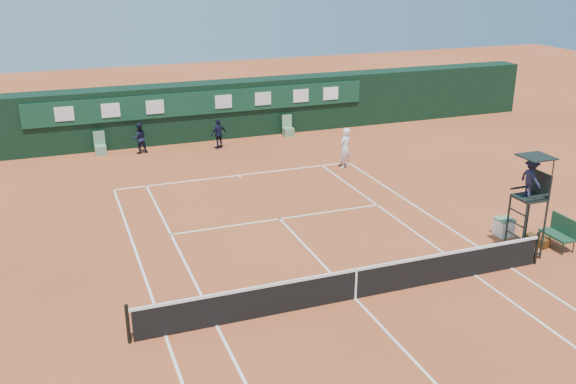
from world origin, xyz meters
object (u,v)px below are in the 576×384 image
object	(u,v)px
umpire_chair	(531,185)
cooler	(504,227)
player_bench	(560,231)
tennis_net	(356,283)
player	(345,148)

from	to	relation	value
umpire_chair	cooler	world-z (taller)	umpire_chair
umpire_chair	player_bench	world-z (taller)	umpire_chair
player_bench	umpire_chair	bearing A→B (deg)	-176.85
tennis_net	player	bearing A→B (deg)	66.14
tennis_net	umpire_chair	bearing A→B (deg)	5.77
player_bench	player	world-z (taller)	player
cooler	tennis_net	bearing A→B (deg)	-162.29
tennis_net	player_bench	distance (m)	8.06
cooler	umpire_chair	bearing A→B (deg)	-107.08
player_bench	cooler	size ratio (longest dim) A/B	1.86
tennis_net	cooler	xyz separation A→B (m)	(6.89, 2.20, -0.18)
tennis_net	cooler	bearing A→B (deg)	17.71
tennis_net	umpire_chair	world-z (taller)	umpire_chair
tennis_net	player	distance (m)	12.29
tennis_net	player_bench	xyz separation A→B (m)	(8.02, 0.74, 0.09)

